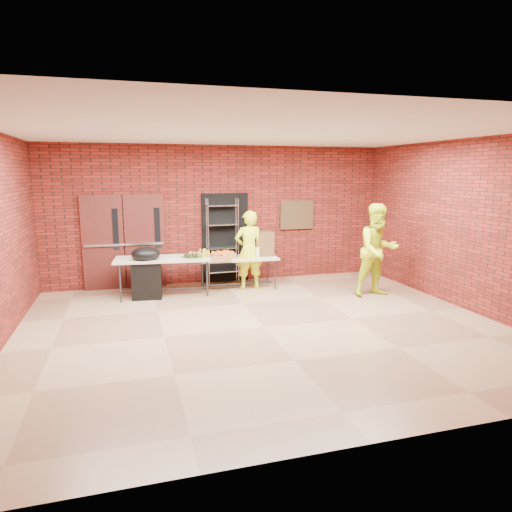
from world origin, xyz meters
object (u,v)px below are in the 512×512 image
(wire_rack, at_px, (223,241))
(table_right, at_px, (239,260))
(volunteer_woman, at_px, (249,250))
(covered_grill, at_px, (146,272))
(volunteer_man, at_px, (378,250))
(table_left, at_px, (163,261))
(coffee_dispenser, at_px, (263,244))

(wire_rack, distance_m, table_right, 0.77)
(volunteer_woman, bearing_deg, covered_grill, -0.01)
(volunteer_man, bearing_deg, table_right, 151.06)
(covered_grill, relative_size, volunteer_woman, 0.62)
(table_left, relative_size, covered_grill, 1.89)
(covered_grill, bearing_deg, volunteer_man, -7.88)
(table_right, relative_size, covered_grill, 1.63)
(coffee_dispenser, bearing_deg, volunteer_man, -35.24)
(wire_rack, xyz_separation_m, table_left, (-1.45, -0.76, -0.25))
(wire_rack, xyz_separation_m, covered_grill, (-1.80, -0.86, -0.45))
(covered_grill, xyz_separation_m, volunteer_man, (4.68, -1.16, 0.43))
(volunteer_woman, xyz_separation_m, volunteer_man, (2.45, -1.29, 0.10))
(table_right, distance_m, volunteer_man, 3.01)
(wire_rack, bearing_deg, volunteer_woman, -61.39)
(table_left, relative_size, volunteer_man, 1.05)
(table_right, relative_size, coffee_dispenser, 3.18)
(table_left, height_order, covered_grill, covered_grill)
(table_right, xyz_separation_m, volunteer_man, (2.66, -1.37, 0.32))
(table_left, bearing_deg, wire_rack, 33.55)
(wire_rack, xyz_separation_m, coffee_dispenser, (0.81, -0.56, -0.01))
(coffee_dispenser, height_order, volunteer_woman, volunteer_woman)
(wire_rack, height_order, table_right, wire_rack)
(volunteer_woman, bearing_deg, table_left, -2.42)
(covered_grill, bearing_deg, coffee_dispenser, 12.65)
(covered_grill, relative_size, volunteer_man, 0.56)
(volunteer_man, bearing_deg, table_left, 162.10)
(coffee_dispenser, bearing_deg, wire_rack, 145.44)
(volunteer_woman, distance_m, volunteer_man, 2.77)
(wire_rack, bearing_deg, covered_grill, -156.64)
(table_left, relative_size, coffee_dispenser, 3.69)
(wire_rack, relative_size, volunteer_woman, 1.13)
(wire_rack, relative_size, coffee_dispenser, 3.60)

